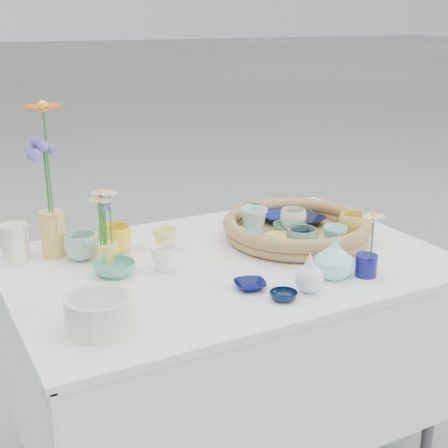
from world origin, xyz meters
name	(u,v)px	position (x,y,z in m)	size (l,w,h in m)	color
wicker_tray	(297,228)	(0.28, 0.05, 0.80)	(0.47, 0.47, 0.08)	olive
tray_ceramic_0	(279,218)	(0.30, 0.18, 0.80)	(0.12, 0.12, 0.03)	#050F6B
tray_ceramic_1	(306,220)	(0.36, 0.12, 0.80)	(0.12, 0.12, 0.03)	black
tray_ceramic_2	(354,225)	(0.42, -0.05, 0.82)	(0.10, 0.10, 0.08)	#E4C648
tray_ceramic_3	(290,229)	(0.26, 0.06, 0.80)	(0.11, 0.11, 0.03)	#538A6C
tray_ceramic_4	(302,240)	(0.20, -0.09, 0.82)	(0.09, 0.09, 0.07)	slate
tray_ceramic_5	(246,234)	(0.12, 0.10, 0.80)	(0.10, 0.10, 0.02)	#89BCA4
tray_ceramic_6	(254,220)	(0.17, 0.13, 0.82)	(0.09, 0.09, 0.08)	silver
tray_ceramic_7	(293,219)	(0.30, 0.10, 0.82)	(0.09, 0.09, 0.07)	beige
tray_ceramic_8	(297,212)	(0.39, 0.21, 0.80)	(0.10, 0.10, 0.02)	#83A9DC
tray_ceramic_9	(298,237)	(0.22, -0.05, 0.81)	(0.07, 0.07, 0.06)	navy
tray_ceramic_10	(278,240)	(0.18, 0.00, 0.80)	(0.09, 0.09, 0.03)	#F9ED63
tray_ceramic_11	(335,237)	(0.31, -0.11, 0.82)	(0.07, 0.07, 0.07)	#8FE6DC
tray_ceramic_12	(253,213)	(0.22, 0.22, 0.81)	(0.07, 0.07, 0.06)	#3F735B
loose_ceramic_0	(115,239)	(-0.27, 0.22, 0.81)	(0.10, 0.10, 0.08)	yellow
loose_ceramic_1	(165,239)	(-0.13, 0.16, 0.80)	(0.08, 0.08, 0.07)	#F2F37B
loose_ceramic_2	(114,269)	(-0.33, 0.05, 0.78)	(0.12, 0.12, 0.04)	#4AA27E
loose_ceramic_3	(164,258)	(-0.19, 0.02, 0.80)	(0.07, 0.07, 0.07)	white
loose_ceramic_4	(250,285)	(-0.05, -0.21, 0.78)	(0.08, 0.08, 0.02)	#050A45
loose_ceramic_5	(81,246)	(-0.38, 0.21, 0.80)	(0.10, 0.10, 0.08)	#9DBFB2
loose_ceramic_6	(283,296)	(-0.01, -0.31, 0.78)	(0.07, 0.07, 0.02)	black
fluted_bowl	(100,313)	(-0.46, -0.24, 0.81)	(0.16, 0.16, 0.08)	silver
bud_vase_paleblue	(309,271)	(0.08, -0.30, 0.82)	(0.07, 0.07, 0.11)	silver
bud_vase_seafoam	(334,258)	(0.20, -0.25, 0.82)	(0.11, 0.11, 0.11)	#9AE9DE
bud_vase_cobalt	(366,265)	(0.28, -0.29, 0.80)	(0.06, 0.06, 0.06)	navy
single_daisy	(372,236)	(0.29, -0.29, 0.88)	(0.07, 0.07, 0.13)	white
tall_vase_yellow	(53,234)	(-0.44, 0.28, 0.83)	(0.07, 0.07, 0.14)	#E9BD50
gerbera	(48,161)	(-0.44, 0.27, 1.06)	(0.13, 0.13, 0.33)	#F36404
hydrangea	(47,181)	(-0.44, 0.27, 1.00)	(0.07, 0.07, 0.26)	#5351A0
white_pitcher	(15,242)	(-0.55, 0.30, 0.82)	(0.11, 0.08, 0.11)	#E8E9C6
daisy_cup	(108,254)	(-0.32, 0.13, 0.80)	(0.06, 0.06, 0.07)	#EFD754
daisy_posy	(102,216)	(-0.33, 0.13, 0.91)	(0.08, 0.08, 0.17)	silver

